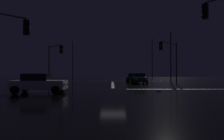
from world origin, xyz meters
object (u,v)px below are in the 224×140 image
(sedan_white_crossing, at_px, (39,83))
(streetlamp_right_far, at_px, (152,56))
(sedan_black, at_px, (133,77))
(streetlamp_left_far, at_px, (73,57))
(sedan_green, at_px, (139,78))
(traffic_signal_nw, at_px, (54,57))
(sedan_red, at_px, (131,77))
(traffic_signal_ne, at_px, (170,54))
(streetlamp_right_near, at_px, (171,53))

(sedan_white_crossing, relative_size, streetlamp_right_far, 0.42)
(sedan_black, bearing_deg, sedan_white_crossing, -115.73)
(sedan_white_crossing, relative_size, streetlamp_left_far, 0.44)
(sedan_green, height_order, traffic_signal_nw, traffic_signal_nw)
(sedan_red, bearing_deg, traffic_signal_ne, -74.18)
(sedan_white_crossing, distance_m, streetlamp_right_near, 24.63)
(sedan_white_crossing, height_order, streetlamp_right_near, streetlamp_right_near)
(sedan_green, height_order, streetlamp_left_far, streetlamp_left_far)
(sedan_white_crossing, xyz_separation_m, traffic_signal_nw, (-2.22, 12.01, 3.09))
(streetlamp_left_far, bearing_deg, streetlamp_right_far, -0.00)
(sedan_green, relative_size, streetlamp_left_far, 0.44)
(sedan_black, relative_size, traffic_signal_ne, 0.71)
(traffic_signal_nw, bearing_deg, sedan_green, 11.85)
(streetlamp_left_far, xyz_separation_m, streetlamp_right_near, (19.93, -16.00, -0.48))
(sedan_green, bearing_deg, sedan_black, 95.15)
(sedan_red, distance_m, traffic_signal_ne, 15.02)
(sedan_green, xyz_separation_m, streetlamp_left_far, (-14.04, 19.69, 4.78))
(sedan_black, bearing_deg, sedan_green, -84.85)
(sedan_green, height_order, streetlamp_right_far, streetlamp_right_far)
(sedan_black, height_order, streetlamp_right_far, streetlamp_right_far)
(sedan_red, height_order, traffic_signal_ne, traffic_signal_ne)
(traffic_signal_nw, height_order, streetlamp_left_far, streetlamp_left_far)
(sedan_green, relative_size, traffic_signal_nw, 0.76)
(streetlamp_left_far, bearing_deg, sedan_green, -54.51)
(sedan_white_crossing, xyz_separation_m, streetlamp_left_far, (-3.98, 34.27, 4.78))
(sedan_black, relative_size, sedan_red, 1.00)
(sedan_red, relative_size, traffic_signal_nw, 0.76)
(sedan_black, relative_size, traffic_signal_nw, 0.76)
(sedan_green, relative_size, streetlamp_right_near, 0.49)
(traffic_signal_nw, xyz_separation_m, streetlamp_right_far, (18.17, 22.26, 1.96))
(sedan_red, xyz_separation_m, streetlamp_right_near, (5.99, -7.58, 4.30))
(sedan_black, relative_size, streetlamp_right_far, 0.42)
(sedan_red, height_order, sedan_white_crossing, same)
(sedan_black, distance_m, streetlamp_right_near, 7.85)
(streetlamp_right_far, height_order, streetlamp_right_near, streetlamp_right_far)
(sedan_black, distance_m, sedan_white_crossing, 22.06)
(sedan_red, distance_m, streetlamp_right_far, 11.51)
(streetlamp_left_far, relative_size, streetlamp_right_near, 1.11)
(sedan_green, bearing_deg, sedan_white_crossing, -124.58)
(traffic_signal_ne, bearing_deg, sedan_red, 105.82)
(streetlamp_right_far, height_order, streetlamp_left_far, streetlamp_right_far)
(streetlamp_right_far, xyz_separation_m, streetlamp_right_near, (0.00, -16.00, -0.75))
(sedan_red, relative_size, traffic_signal_ne, 0.71)
(sedan_green, bearing_deg, sedan_red, 90.50)
(sedan_black, height_order, streetlamp_right_near, streetlamp_right_near)
(traffic_signal_ne, height_order, streetlamp_right_far, streetlamp_right_far)
(sedan_green, height_order, sedan_red, same)
(sedan_white_crossing, height_order, streetlamp_left_far, streetlamp_left_far)
(traffic_signal_ne, bearing_deg, sedan_green, 144.12)
(traffic_signal_nw, distance_m, streetlamp_right_near, 19.25)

